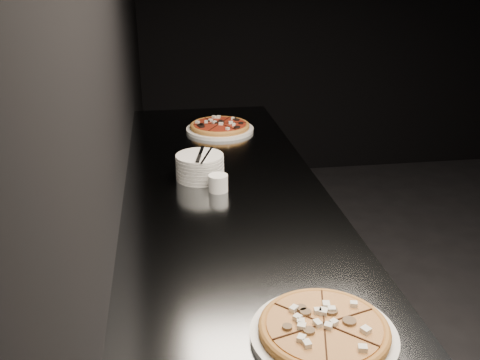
{
  "coord_description": "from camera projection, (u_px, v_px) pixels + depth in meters",
  "views": [
    {
      "loc": [
        -2.34,
        -1.76,
        1.71
      ],
      "look_at": [
        -2.08,
        0.0,
        0.97
      ],
      "focal_mm": 40.0,
      "sensor_mm": 36.0,
      "label": 1
    }
  ],
  "objects": [
    {
      "name": "wall_left",
      "position": [
        110.0,
        65.0,
        1.7
      ],
      "size": [
        0.02,
        5.0,
        2.8
      ],
      "primitive_type": "cube",
      "color": "black",
      "rests_on": "floor"
    },
    {
      "name": "wall_back",
      "position": [
        448.0,
        0.0,
        4.33
      ],
      "size": [
        5.0,
        0.02,
        2.8
      ],
      "primitive_type": "cube",
      "color": "black",
      "rests_on": "floor"
    },
    {
      "name": "counter",
      "position": [
        228.0,
        301.0,
        2.11
      ],
      "size": [
        0.74,
        2.44,
        0.92
      ],
      "color": "slate",
      "rests_on": "floor"
    },
    {
      "name": "pizza_mushroom",
      "position": [
        324.0,
        330.0,
        1.2
      ],
      "size": [
        0.37,
        0.37,
        0.04
      ],
      "rotation": [
        0.0,
        0.0,
        0.28
      ],
      "color": "white",
      "rests_on": "counter"
    },
    {
      "name": "pizza_tomato",
      "position": [
        220.0,
        127.0,
        2.65
      ],
      "size": [
        0.33,
        0.33,
        0.04
      ],
      "rotation": [
        0.0,
        0.0,
        -0.01
      ],
      "color": "white",
      "rests_on": "counter"
    },
    {
      "name": "plate_stack",
      "position": [
        200.0,
        167.0,
        2.06
      ],
      "size": [
        0.18,
        0.18,
        0.1
      ],
      "color": "white",
      "rests_on": "counter"
    },
    {
      "name": "cutlery",
      "position": [
        202.0,
        155.0,
        2.03
      ],
      "size": [
        0.1,
        0.19,
        0.01
      ],
      "rotation": [
        0.0,
        0.0,
        -0.2
      ],
      "color": "silver",
      "rests_on": "plate_stack"
    },
    {
      "name": "ramekin",
      "position": [
        218.0,
        183.0,
        1.96
      ],
      "size": [
        0.07,
        0.07,
        0.06
      ],
      "color": "silver",
      "rests_on": "counter"
    }
  ]
}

